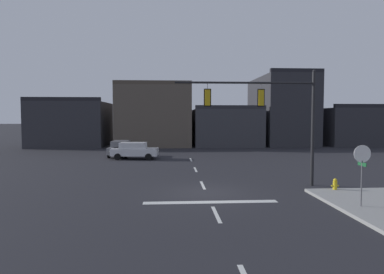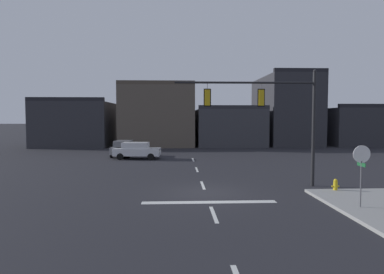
# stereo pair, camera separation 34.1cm
# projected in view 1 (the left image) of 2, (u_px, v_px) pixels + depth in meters

# --- Properties ---
(ground_plane) EXTENTS (400.00, 400.00, 0.00)m
(ground_plane) POSITION_uv_depth(u_px,v_px,m) (206.00, 193.00, 17.92)
(ground_plane) COLOR #232328
(stop_bar_paint) EXTENTS (6.40, 0.50, 0.01)m
(stop_bar_paint) POSITION_uv_depth(u_px,v_px,m) (211.00, 202.00, 15.93)
(stop_bar_paint) COLOR silver
(stop_bar_paint) RESTS_ON ground
(lane_centreline) EXTENTS (0.16, 26.40, 0.01)m
(lane_centreline) POSITION_uv_depth(u_px,v_px,m) (203.00, 185.00, 19.92)
(lane_centreline) COLOR silver
(lane_centreline) RESTS_ON ground
(signal_mast_near_side) EXTENTS (8.16, 0.39, 6.79)m
(signal_mast_near_side) POSITION_uv_depth(u_px,v_px,m) (273.00, 109.00, 19.44)
(signal_mast_near_side) COLOR black
(signal_mast_near_side) RESTS_ON ground
(stop_sign) EXTENTS (0.76, 0.64, 2.83)m
(stop_sign) POSITION_uv_depth(u_px,v_px,m) (362.00, 161.00, 14.53)
(stop_sign) COLOR #56565B
(stop_sign) RESTS_ON ground
(car_lot_nearside) EXTENTS (2.12, 4.54, 1.61)m
(car_lot_nearside) POSITION_uv_depth(u_px,v_px,m) (121.00, 148.00, 34.66)
(car_lot_nearside) COLOR slate
(car_lot_nearside) RESTS_ON ground
(car_lot_middle) EXTENTS (4.55, 2.17, 1.61)m
(car_lot_middle) POSITION_uv_depth(u_px,v_px,m) (134.00, 150.00, 32.34)
(car_lot_middle) COLOR silver
(car_lot_middle) RESTS_ON ground
(fire_hydrant) EXTENTS (0.40, 0.30, 0.75)m
(fire_hydrant) POSITION_uv_depth(u_px,v_px,m) (335.00, 186.00, 18.04)
(fire_hydrant) COLOR gold
(fire_hydrant) RESTS_ON ground
(building_row) EXTENTS (52.37, 13.91, 10.48)m
(building_row) POSITION_uv_depth(u_px,v_px,m) (215.00, 119.00, 49.66)
(building_row) COLOR #2D2D33
(building_row) RESTS_ON ground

